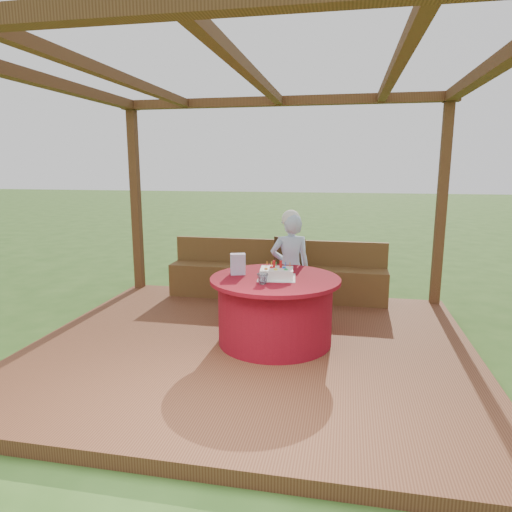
% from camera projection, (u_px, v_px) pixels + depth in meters
% --- Properties ---
extents(ground, '(60.00, 60.00, 0.00)m').
position_uv_depth(ground, '(251.00, 354.00, 4.78)').
color(ground, '#2B4F1A').
rests_on(ground, ground).
extents(deck, '(4.50, 4.00, 0.12)m').
position_uv_depth(deck, '(251.00, 349.00, 4.77)').
color(deck, brown).
rests_on(deck, ground).
extents(pergola, '(4.50, 4.00, 2.72)m').
position_uv_depth(pergola, '(251.00, 115.00, 4.31)').
color(pergola, brown).
rests_on(pergola, deck).
extents(bench, '(3.00, 0.42, 0.80)m').
position_uv_depth(bench, '(276.00, 279.00, 6.36)').
color(bench, brown).
rests_on(bench, deck).
extents(table, '(1.33, 1.33, 0.69)m').
position_uv_depth(table, '(275.00, 310.00, 4.73)').
color(table, maroon).
rests_on(table, deck).
extents(chair, '(0.59, 0.59, 0.90)m').
position_uv_depth(chair, '(284.00, 269.00, 5.91)').
color(chair, '#352210').
rests_on(chair, deck).
extents(elderly_woman, '(0.54, 0.43, 1.32)m').
position_uv_depth(elderly_woman, '(290.00, 266.00, 5.33)').
color(elderly_woman, '#93B4DA').
rests_on(elderly_woman, deck).
extents(birthday_cake, '(0.42, 0.42, 0.18)m').
position_uv_depth(birthday_cake, '(277.00, 273.00, 4.63)').
color(birthday_cake, white).
rests_on(birthday_cake, table).
extents(gift_bag, '(0.18, 0.14, 0.22)m').
position_uv_depth(gift_bag, '(238.00, 264.00, 4.78)').
color(gift_bag, '#EC99CA').
rests_on(gift_bag, table).
extents(drinking_glass, '(0.11, 0.11, 0.10)m').
position_uv_depth(drinking_glass, '(263.00, 279.00, 4.40)').
color(drinking_glass, white).
rests_on(drinking_glass, table).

